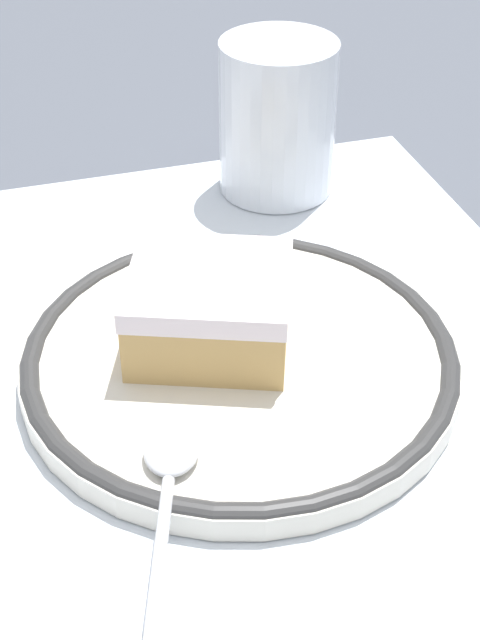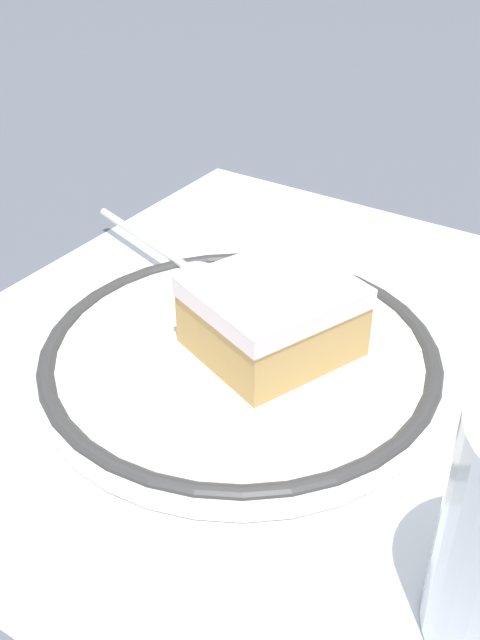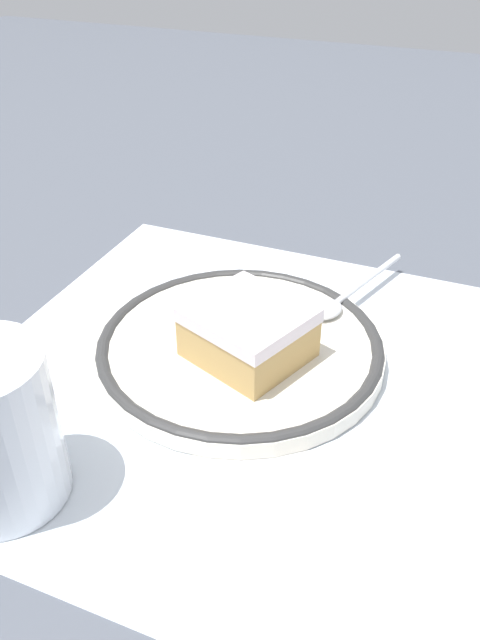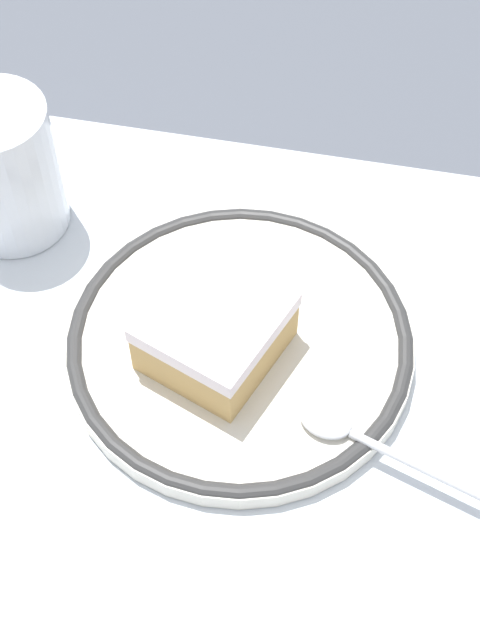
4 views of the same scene
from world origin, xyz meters
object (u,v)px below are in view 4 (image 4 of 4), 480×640
(plate, at_px, (240,342))
(spoon, at_px, (358,436))
(cake_slice, at_px, (215,332))
(cup, at_px, (5,176))

(plate, bearing_deg, spoon, 55.47)
(cake_slice, bearing_deg, spoon, 64.88)
(cake_slice, height_order, spoon, cake_slice)
(spoon, bearing_deg, plate, -124.53)
(plate, xyz_separation_m, cup, (-0.08, -0.18, 0.03))
(cake_slice, distance_m, spoon, 0.11)
(spoon, bearing_deg, cake_slice, -115.12)
(spoon, xyz_separation_m, cup, (-0.13, -0.26, 0.03))
(cake_slice, xyz_separation_m, cup, (-0.09, -0.16, 0.01))
(plate, relative_size, cake_slice, 2.20)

